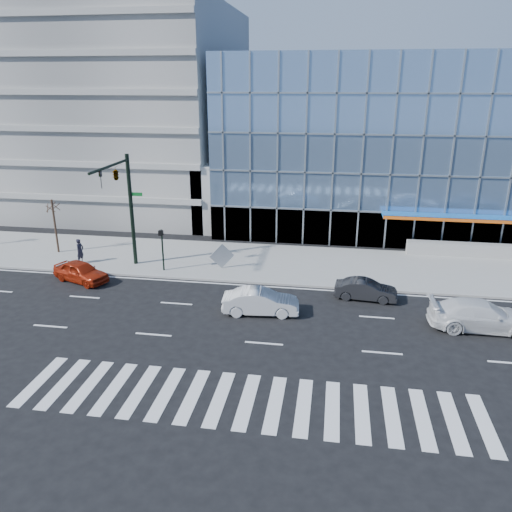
% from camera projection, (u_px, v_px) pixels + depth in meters
% --- Properties ---
extents(ground, '(160.00, 160.00, 0.00)m').
position_uv_depth(ground, '(274.00, 310.00, 29.62)').
color(ground, black).
rests_on(ground, ground).
extents(sidewalk, '(120.00, 8.00, 0.15)m').
position_uv_depth(sidewalk, '(287.00, 263.00, 37.04)').
color(sidewalk, gray).
rests_on(sidewalk, ground).
extents(theatre_building, '(42.00, 26.00, 15.00)m').
position_uv_depth(theatre_building, '(448.00, 138.00, 49.24)').
color(theatre_building, '#6D8DB5').
rests_on(theatre_building, ground).
extents(parking_garage, '(24.00, 24.00, 20.00)m').
position_uv_depth(parking_garage, '(120.00, 109.00, 53.47)').
color(parking_garage, gray).
rests_on(parking_garage, ground).
extents(ramp_block, '(6.00, 8.00, 6.00)m').
position_uv_depth(ramp_block, '(234.00, 193.00, 46.27)').
color(ramp_block, gray).
rests_on(ramp_block, ground).
extents(tower_backdrop, '(14.00, 14.00, 48.00)m').
position_uv_depth(tower_backdrop, '(160.00, 16.00, 91.27)').
color(tower_backdrop, gray).
rests_on(tower_backdrop, ground).
extents(traffic_signal, '(1.14, 5.74, 8.00)m').
position_uv_depth(traffic_signal, '(121.00, 187.00, 33.46)').
color(traffic_signal, black).
rests_on(traffic_signal, sidewalk).
extents(ped_signal_post, '(0.30, 0.33, 3.00)m').
position_uv_depth(ped_signal_post, '(162.00, 244.00, 34.77)').
color(ped_signal_post, black).
rests_on(ped_signal_post, sidewalk).
extents(street_tree_near, '(1.10, 1.10, 4.23)m').
position_uv_depth(street_tree_near, '(52.00, 207.00, 38.02)').
color(street_tree_near, '#332319').
rests_on(street_tree_near, sidewalk).
extents(white_suv, '(5.61, 2.42, 1.61)m').
position_uv_depth(white_suv, '(481.00, 315.00, 27.18)').
color(white_suv, silver).
rests_on(white_suv, ground).
extents(white_sedan, '(4.57, 1.95, 1.47)m').
position_uv_depth(white_sedan, '(261.00, 302.00, 29.01)').
color(white_sedan, silver).
rests_on(white_sedan, ground).
extents(dark_sedan, '(3.92, 1.68, 1.26)m').
position_uv_depth(dark_sedan, '(366.00, 290.00, 30.93)').
color(dark_sedan, black).
rests_on(dark_sedan, ground).
extents(red_sedan, '(4.42, 3.01, 1.40)m').
position_uv_depth(red_sedan, '(81.00, 272.00, 33.67)').
color(red_sedan, '#9F220C').
rests_on(red_sedan, ground).
extents(pedestrian, '(0.56, 0.74, 1.85)m').
position_uv_depth(pedestrian, '(80.00, 251.00, 36.56)').
color(pedestrian, black).
rests_on(pedestrian, sidewalk).
extents(tilted_panel, '(1.67, 0.87, 1.84)m').
position_uv_depth(tilted_panel, '(222.00, 256.00, 35.56)').
color(tilted_panel, '#A7A7A7').
rests_on(tilted_panel, sidewalk).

